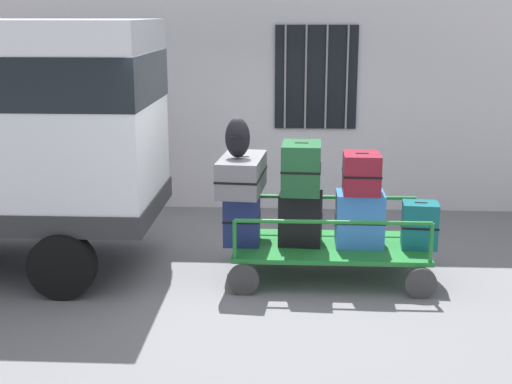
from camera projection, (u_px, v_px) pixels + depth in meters
The scene contains 12 objects.
ground_plane at pixel (259, 272), 8.12m from camera, with size 40.00×40.00×0.00m, color slate.
building_wall at pixel (269, 42), 10.32m from camera, with size 12.00×0.38×5.00m.
luggage_cart at pixel (329, 250), 7.91m from camera, with size 2.20×1.20×0.39m.
cart_railing at pixel (330, 214), 7.81m from camera, with size 2.10×1.06×0.44m.
suitcase_left_bottom at pixel (242, 218), 7.89m from camera, with size 0.41×0.44×0.60m.
suitcase_left_middle at pixel (242, 174), 7.78m from camera, with size 0.54×0.94×0.40m.
suitcase_midleft_bottom at pixel (300, 218), 7.86m from camera, with size 0.51×0.41×0.60m.
suitcase_midleft_middle at pixel (301, 168), 7.73m from camera, with size 0.45×0.58×0.56m.
suitcase_center_bottom at pixel (360, 219), 7.82m from camera, with size 0.54×0.42×0.61m.
suitcase_center_middle at pixel (361, 173), 7.67m from camera, with size 0.42×0.48×0.44m.
suitcase_midright_bottom at pixel (420, 225), 7.75m from camera, with size 0.42×0.35×0.52m.
backpack at pixel (238, 138), 7.61m from camera, with size 0.27×0.22×0.44m.
Camera 1 is at (0.36, -7.62, 2.92)m, focal length 49.25 mm.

